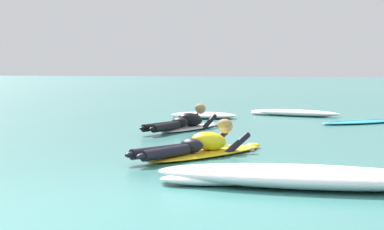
{
  "coord_description": "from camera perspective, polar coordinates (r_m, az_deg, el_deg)",
  "views": [
    {
      "loc": [
        1.65,
        -5.28,
        1.25
      ],
      "look_at": [
        -0.97,
        5.09,
        0.42
      ],
      "focal_mm": 58.53,
      "sensor_mm": 36.0,
      "label": 1
    }
  ],
  "objects": [
    {
      "name": "whitewater_mid_right",
      "position": [
        15.08,
        1.07,
        -0.04
      ],
      "size": [
        1.63,
        0.88,
        0.15
      ],
      "color": "white",
      "rests_on": "ground"
    },
    {
      "name": "whitewater_back",
      "position": [
        15.96,
        9.31,
        0.18
      ],
      "size": [
        2.43,
        1.13,
        0.17
      ],
      "color": "white",
      "rests_on": "ground"
    },
    {
      "name": "surfer_far",
      "position": [
        12.27,
        -0.57,
        -0.71
      ],
      "size": [
        1.1,
        2.5,
        0.53
      ],
      "color": "white",
      "rests_on": "ground"
    },
    {
      "name": "ground_plane",
      "position": [
        15.42,
        7.96,
        -0.24
      ],
      "size": [
        120.0,
        120.0,
        0.0
      ],
      "primitive_type": "plane",
      "color": "#387A75"
    },
    {
      "name": "drifting_surfboard",
      "position": [
        14.19,
        15.0,
        -0.61
      ],
      "size": [
        1.86,
        1.65,
        0.16
      ],
      "color": "#2DB2D1",
      "rests_on": "ground"
    },
    {
      "name": "surfer_near",
      "position": [
        8.73,
        0.93,
        -2.91
      ],
      "size": [
        1.61,
        2.48,
        0.55
      ],
      "color": "yellow",
      "rests_on": "ground"
    },
    {
      "name": "whitewater_front",
      "position": [
        6.59,
        10.22,
        -5.6
      ],
      "size": [
        3.15,
        0.94,
        0.23
      ],
      "color": "white",
      "rests_on": "ground"
    }
  ]
}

